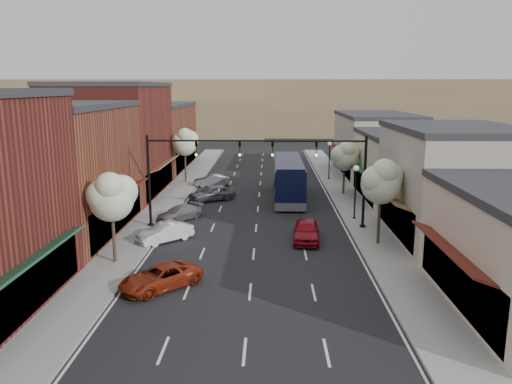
# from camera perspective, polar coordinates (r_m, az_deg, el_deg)

# --- Properties ---
(ground) EXTENTS (160.00, 160.00, 0.00)m
(ground) POSITION_cam_1_polar(r_m,az_deg,el_deg) (30.19, -0.38, -8.33)
(ground) COLOR black
(ground) RESTS_ON ground
(sidewalk_left) EXTENTS (2.80, 73.00, 0.15)m
(sidewalk_left) POSITION_cam_1_polar(r_m,az_deg,el_deg) (48.85, -9.56, -0.52)
(sidewalk_left) COLOR gray
(sidewalk_left) RESTS_ON ground
(sidewalk_right) EXTENTS (2.80, 73.00, 0.15)m
(sidewalk_right) POSITION_cam_1_polar(r_m,az_deg,el_deg) (48.53, 10.31, -0.63)
(sidewalk_right) COLOR gray
(sidewalk_right) RESTS_ON ground
(curb_left) EXTENTS (0.25, 73.00, 0.17)m
(curb_left) POSITION_cam_1_polar(r_m,az_deg,el_deg) (48.60, -7.94, -0.53)
(curb_left) COLOR gray
(curb_left) RESTS_ON ground
(curb_right) EXTENTS (0.25, 73.00, 0.17)m
(curb_right) POSITION_cam_1_polar(r_m,az_deg,el_deg) (48.33, 8.67, -0.62)
(curb_right) COLOR gray
(curb_right) RESTS_ON ground
(bldg_left_midnear) EXTENTS (10.14, 14.10, 9.40)m
(bldg_left_midnear) POSITION_cam_1_polar(r_m,az_deg,el_deg) (37.96, -22.09, 2.25)
(bldg_left_midnear) COLOR brown
(bldg_left_midnear) RESTS_ON ground
(bldg_left_midfar) EXTENTS (10.14, 14.10, 10.90)m
(bldg_left_midfar) POSITION_cam_1_polar(r_m,az_deg,el_deg) (50.89, -15.94, 5.76)
(bldg_left_midfar) COLOR maroon
(bldg_left_midfar) RESTS_ON ground
(bldg_left_far) EXTENTS (10.14, 18.10, 8.40)m
(bldg_left_far) POSITION_cam_1_polar(r_m,az_deg,el_deg) (66.38, -11.78, 6.22)
(bldg_left_far) COLOR brown
(bldg_left_far) RESTS_ON ground
(bldg_right_midnear) EXTENTS (9.14, 12.10, 7.90)m
(bldg_right_midnear) POSITION_cam_1_polar(r_m,az_deg,el_deg) (37.19, 21.57, 0.94)
(bldg_right_midnear) COLOR #AA9D91
(bldg_right_midnear) RESTS_ON ground
(bldg_right_midfar) EXTENTS (9.14, 12.10, 6.40)m
(bldg_right_midfar) POSITION_cam_1_polar(r_m,az_deg,el_deg) (48.59, 16.72, 2.78)
(bldg_right_midfar) COLOR beige
(bldg_right_midfar) RESTS_ON ground
(bldg_right_far) EXTENTS (9.14, 16.10, 7.40)m
(bldg_right_far) POSITION_cam_1_polar(r_m,az_deg,el_deg) (62.02, 13.43, 5.30)
(bldg_right_far) COLOR #AA9D91
(bldg_right_far) RESTS_ON ground
(hill_far) EXTENTS (120.00, 30.00, 12.00)m
(hill_far) POSITION_cam_1_polar(r_m,az_deg,el_deg) (118.40, 1.06, 9.75)
(hill_far) COLOR #7A6647
(hill_far) RESTS_ON ground
(hill_near) EXTENTS (50.00, 20.00, 8.00)m
(hill_near) POSITION_cam_1_polar(r_m,az_deg,el_deg) (109.62, -12.32, 8.26)
(hill_near) COLOR #7A6647
(hill_near) RESTS_ON ground
(signal_mast_right) EXTENTS (8.22, 0.46, 7.00)m
(signal_mast_right) POSITION_cam_1_polar(r_m,az_deg,el_deg) (37.07, 8.74, 2.73)
(signal_mast_right) COLOR black
(signal_mast_right) RESTS_ON ground
(signal_mast_left) EXTENTS (8.22, 0.46, 7.00)m
(signal_mast_left) POSITION_cam_1_polar(r_m,az_deg,el_deg) (37.36, -8.65, 2.80)
(signal_mast_left) COLOR black
(signal_mast_left) RESTS_ON ground
(tree_right_near) EXTENTS (2.85, 2.65, 5.95)m
(tree_right_near) POSITION_cam_1_polar(r_m,az_deg,el_deg) (33.64, 14.20, 1.27)
(tree_right_near) COLOR #47382B
(tree_right_near) RESTS_ON ground
(tree_right_far) EXTENTS (2.85, 2.65, 5.43)m
(tree_right_far) POSITION_cam_1_polar(r_m,az_deg,el_deg) (49.25, 10.16, 4.19)
(tree_right_far) COLOR #47382B
(tree_right_far) RESTS_ON ground
(tree_left_near) EXTENTS (2.85, 2.65, 5.69)m
(tree_left_near) POSITION_cam_1_polar(r_m,az_deg,el_deg) (30.36, -16.16, -0.40)
(tree_left_near) COLOR #47382B
(tree_left_near) RESTS_ON ground
(tree_left_far) EXTENTS (2.85, 2.65, 6.13)m
(tree_left_far) POSITION_cam_1_polar(r_m,az_deg,el_deg) (55.34, -8.11, 5.73)
(tree_left_far) COLOR #47382B
(tree_left_far) RESTS_ON ground
(lamp_post_near) EXTENTS (0.44, 0.44, 4.44)m
(lamp_post_near) POSITION_cam_1_polar(r_m,az_deg,el_deg) (40.11, 11.32, 0.98)
(lamp_post_near) COLOR black
(lamp_post_near) RESTS_ON ground
(lamp_post_far) EXTENTS (0.44, 0.44, 4.44)m
(lamp_post_far) POSITION_cam_1_polar(r_m,az_deg,el_deg) (57.22, 8.40, 4.31)
(lamp_post_far) COLOR black
(lamp_post_far) RESTS_ON ground
(coach_bus) EXTENTS (2.76, 12.22, 3.73)m
(coach_bus) POSITION_cam_1_polar(r_m,az_deg,el_deg) (47.64, 3.71, 1.60)
(coach_bus) COLOR black
(coach_bus) RESTS_ON ground
(red_hatchback) EXTENTS (2.11, 4.51, 1.50)m
(red_hatchback) POSITION_cam_1_polar(r_m,az_deg,el_deg) (34.66, 5.79, -4.41)
(red_hatchback) COLOR maroon
(red_hatchback) RESTS_ON ground
(parked_car_a) EXTENTS (4.64, 4.63, 1.25)m
(parked_car_a) POSITION_cam_1_polar(r_m,az_deg,el_deg) (27.12, -10.87, -9.55)
(parked_car_a) COLOR maroon
(parked_car_a) RESTS_ON ground
(parked_car_b) EXTENTS (3.86, 3.74, 1.31)m
(parked_car_b) POSITION_cam_1_polar(r_m,az_deg,el_deg) (34.95, -10.39, -4.56)
(parked_car_b) COLOR silver
(parked_car_b) RESTS_ON ground
(parked_car_c) EXTENTS (3.82, 4.14, 1.17)m
(parked_car_c) POSITION_cam_1_polar(r_m,az_deg,el_deg) (40.28, -8.77, -2.41)
(parked_car_c) COLOR gray
(parked_car_c) RESTS_ON ground
(parked_car_d) EXTENTS (4.68, 3.81, 1.50)m
(parked_car_d) POSITION_cam_1_polar(r_m,az_deg,el_deg) (46.82, -5.04, -0.09)
(parked_car_d) COLOR #585B60
(parked_car_d) RESTS_ON ground
(parked_car_e) EXTENTS (4.00, 2.11, 1.25)m
(parked_car_e) POSITION_cam_1_polar(r_m,az_deg,el_deg) (53.76, -5.06, 1.33)
(parked_car_e) COLOR #98979C
(parked_car_e) RESTS_ON ground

